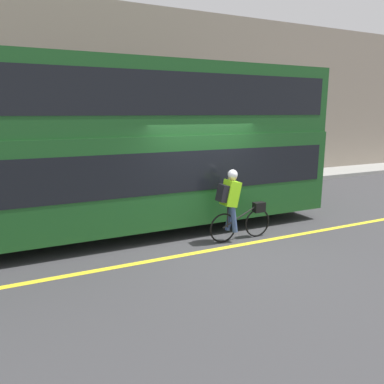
{
  "coord_description": "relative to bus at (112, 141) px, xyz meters",
  "views": [
    {
      "loc": [
        -3.71,
        -6.48,
        2.74
      ],
      "look_at": [
        -0.15,
        0.88,
        1.0
      ],
      "focal_mm": 35.0,
      "sensor_mm": 36.0,
      "label": 1
    }
  ],
  "objects": [
    {
      "name": "ground_plane",
      "position": [
        1.67,
        -1.8,
        -2.11
      ],
      "size": [
        80.0,
        80.0,
        0.0
      ],
      "primitive_type": "plane",
      "color": "#38383A"
    },
    {
      "name": "road_center_line",
      "position": [
        1.67,
        -1.99,
        -2.11
      ],
      "size": [
        50.0,
        0.14,
        0.01
      ],
      "primitive_type": "cube",
      "color": "yellow",
      "rests_on": "ground_plane"
    },
    {
      "name": "sidewalk_curb",
      "position": [
        1.67,
        4.05,
        -2.04
      ],
      "size": [
        60.0,
        1.8,
        0.15
      ],
      "color": "gray",
      "rests_on": "ground_plane"
    },
    {
      "name": "building_facade",
      "position": [
        1.67,
        5.1,
        1.09
      ],
      "size": [
        60.0,
        0.3,
        6.4
      ],
      "color": "gray",
      "rests_on": "ground_plane"
    },
    {
      "name": "bus",
      "position": [
        0.0,
        0.0,
        0.0
      ],
      "size": [
        10.21,
        2.48,
        3.8
      ],
      "color": "black",
      "rests_on": "ground_plane"
    },
    {
      "name": "cyclist_on_bike",
      "position": [
        2.17,
        -1.68,
        -1.26
      ],
      "size": [
        1.53,
        0.32,
        1.57
      ],
      "color": "black",
      "rests_on": "ground_plane"
    },
    {
      "name": "trash_bin",
      "position": [
        -1.67,
        3.96,
        -1.55
      ],
      "size": [
        0.48,
        0.48,
        0.83
      ],
      "color": "#262628",
      "rests_on": "sidewalk_curb"
    }
  ]
}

